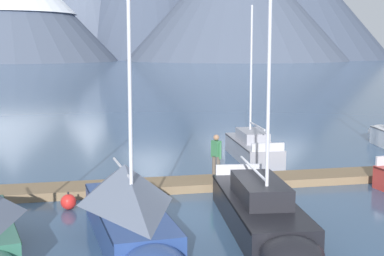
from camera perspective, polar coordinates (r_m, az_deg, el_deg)
ground_plane at (r=17.84m, az=3.14°, el=-9.12°), size 700.00×700.00×0.00m
mountain_shoulder_ridge at (r=250.95m, az=-10.57°, el=12.05°), size 62.67×62.67×43.39m
dock at (r=21.58m, az=0.86°, el=-5.63°), size 27.03×3.22×0.30m
sailboat_mid_dock_port at (r=15.59m, az=-6.34°, el=-8.07°), size 2.58×7.29×7.01m
sailboat_mid_dock_starboard at (r=16.51m, az=7.15°, el=-8.50°), size 2.14×7.55×6.87m
sailboat_far_berth at (r=27.21m, az=5.96°, el=-1.86°), size 1.75×6.30×7.23m
person_on_dock at (r=21.63m, az=2.45°, el=-2.58°), size 0.37×0.54×1.69m
mooring_buoy_inner_mooring at (r=19.15m, az=-12.36°, el=-7.28°), size 0.51×0.51×0.59m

